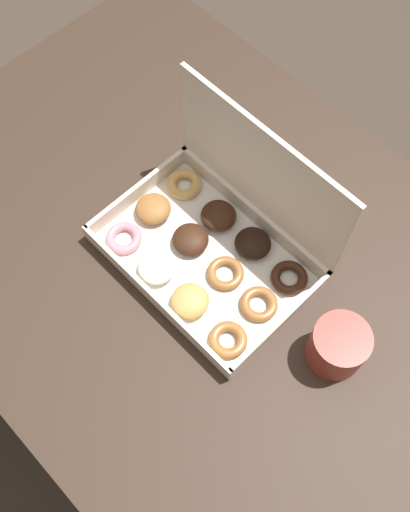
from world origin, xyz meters
The scene contains 4 objects.
ground_plane centered at (0.00, 0.00, 0.00)m, with size 8.00×8.00×0.00m, color #42382D.
dining_table centered at (0.00, 0.00, 0.67)m, with size 1.28×0.83×0.77m.
donut_box centered at (-0.04, 0.02, 0.82)m, with size 0.36×0.25×0.25m.
coffee_mug centered at (0.23, 0.03, 0.81)m, with size 0.09×0.09×0.08m.
Camera 1 is at (0.28, -0.31, 1.71)m, focal length 42.00 mm.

